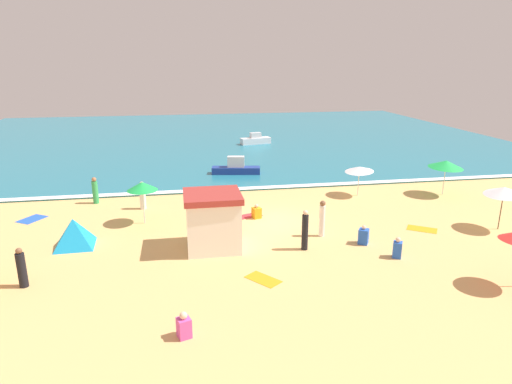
% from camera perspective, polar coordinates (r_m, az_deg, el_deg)
% --- Properties ---
extents(ground_plane, '(60.00, 60.00, 0.00)m').
position_cam_1_polar(ground_plane, '(24.21, 2.00, -3.75)').
color(ground_plane, '#E5B26B').
extents(ocean_water, '(60.00, 44.00, 0.10)m').
position_cam_1_polar(ocean_water, '(51.12, -4.54, 7.06)').
color(ocean_water, teal).
rests_on(ocean_water, ground_plane).
extents(wave_breaker_foam, '(57.00, 0.70, 0.01)m').
position_cam_1_polar(wave_breaker_foam, '(30.06, -0.48, 0.53)').
color(wave_breaker_foam, white).
rests_on(wave_breaker_foam, ocean_water).
extents(lifeguard_cabana, '(2.57, 2.45, 2.64)m').
position_cam_1_polar(lifeguard_cabana, '(20.49, -5.53, -3.64)').
color(lifeguard_cabana, white).
rests_on(lifeguard_cabana, ground_plane).
extents(beach_umbrella_0, '(2.46, 2.45, 1.98)m').
position_cam_1_polar(beach_umbrella_0, '(29.04, 13.07, 2.87)').
color(beach_umbrella_0, silver).
rests_on(beach_umbrella_0, ground_plane).
extents(beach_umbrella_2, '(1.92, 1.93, 2.30)m').
position_cam_1_polar(beach_umbrella_2, '(24.01, -14.34, 0.73)').
color(beach_umbrella_2, silver).
rests_on(beach_umbrella_2, ground_plane).
extents(beach_umbrella_3, '(2.83, 2.84, 2.33)m').
position_cam_1_polar(beach_umbrella_3, '(30.82, 23.12, 3.29)').
color(beach_umbrella_3, silver).
rests_on(beach_umbrella_3, ground_plane).
extents(beach_umbrella_5, '(2.51, 2.49, 2.33)m').
position_cam_1_polar(beach_umbrella_5, '(25.69, 29.13, 0.13)').
color(beach_umbrella_5, '#4C3823').
rests_on(beach_umbrella_5, ground_plane).
extents(beach_tent, '(2.48, 2.48, 1.34)m').
position_cam_1_polar(beach_tent, '(22.50, -22.24, -4.80)').
color(beach_tent, '#1999D8').
rests_on(beach_tent, ground_plane).
extents(beachgoer_0, '(0.52, 0.52, 0.96)m').
position_cam_1_polar(beachgoer_0, '(20.70, 17.62, -6.92)').
color(beachgoer_0, blue).
rests_on(beachgoer_0, ground_plane).
extents(beachgoer_1, '(0.54, 0.54, 0.80)m').
position_cam_1_polar(beachgoer_1, '(24.57, 0.07, -2.61)').
color(beachgoer_1, orange).
rests_on(beachgoer_1, ground_plane).
extents(beachgoer_2, '(0.50, 0.50, 0.89)m').
position_cam_1_polar(beachgoer_2, '(14.73, -9.19, -16.58)').
color(beachgoer_2, '#D84CA5').
rests_on(beachgoer_2, ground_plane).
extents(beachgoer_3, '(0.62, 0.62, 0.93)m').
position_cam_1_polar(beachgoer_3, '(21.78, 13.58, -5.48)').
color(beachgoer_3, blue).
rests_on(beachgoer_3, ground_plane).
extents(beachgoer_5, '(0.39, 0.39, 1.90)m').
position_cam_1_polar(beachgoer_5, '(20.49, 6.27, -4.95)').
color(beachgoer_5, black).
rests_on(beachgoer_5, ground_plane).
extents(beachgoer_6, '(0.43, 0.43, 1.63)m').
position_cam_1_polar(beachgoer_6, '(28.68, -19.86, 0.13)').
color(beachgoer_6, green).
rests_on(beachgoer_6, ground_plane).
extents(beachgoer_7, '(0.42, 0.42, 1.65)m').
position_cam_1_polar(beachgoer_7, '(26.77, -14.29, -0.52)').
color(beachgoer_7, white).
rests_on(beachgoer_7, ground_plane).
extents(beachgoer_8, '(0.39, 0.39, 1.61)m').
position_cam_1_polar(beachgoer_8, '(19.38, -27.77, -8.66)').
color(beachgoer_8, black).
rests_on(beachgoer_8, ground_plane).
extents(beachgoer_9, '(0.37, 0.37, 1.83)m').
position_cam_1_polar(beachgoer_9, '(22.14, 8.45, -3.37)').
color(beachgoer_9, white).
rests_on(beachgoer_9, ground_plane).
extents(beach_towel_0, '(1.59, 1.73, 0.01)m').
position_cam_1_polar(beach_towel_0, '(27.39, -26.71, -3.12)').
color(beach_towel_0, blue).
rests_on(beach_towel_0, ground_plane).
extents(beach_towel_1, '(1.73, 1.19, 0.01)m').
position_cam_1_polar(beach_towel_1, '(24.95, -1.07, -3.10)').
color(beach_towel_1, red).
rests_on(beach_towel_1, ground_plane).
extents(beach_towel_2, '(1.47, 1.58, 0.01)m').
position_cam_1_polar(beach_towel_2, '(18.06, 0.92, -11.09)').
color(beach_towel_2, orange).
rests_on(beach_towel_2, ground_plane).
extents(beach_towel_3, '(1.67, 1.50, 0.01)m').
position_cam_1_polar(beach_towel_3, '(24.61, 20.45, -4.47)').
color(beach_towel_3, orange).
rests_on(beach_towel_3, ground_plane).
extents(small_boat_0, '(3.23, 1.57, 1.16)m').
position_cam_1_polar(small_boat_0, '(46.16, -0.07, 6.67)').
color(small_boat_0, white).
rests_on(small_boat_0, ocean_water).
extents(small_boat_1, '(3.73, 1.51, 1.33)m').
position_cam_1_polar(small_boat_1, '(33.86, -2.58, 3.07)').
color(small_boat_1, navy).
rests_on(small_boat_1, ocean_water).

